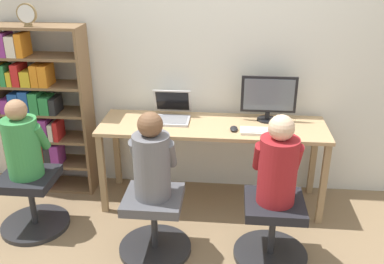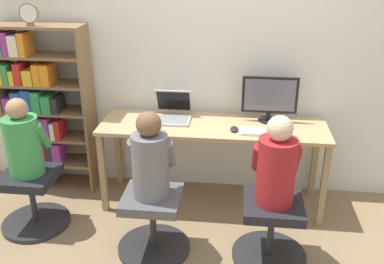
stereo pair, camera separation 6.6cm
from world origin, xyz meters
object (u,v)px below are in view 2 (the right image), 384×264
(person_at_laptop, at_px, (150,160))
(person_near_shelf, at_px, (23,142))
(person_at_monitor, at_px, (277,165))
(desktop_monitor, at_px, (270,98))
(laptop, at_px, (172,114))
(desk_clock, at_px, (29,14))
(keyboard, at_px, (267,132))
(office_chair_left, at_px, (271,230))
(office_chair_right, at_px, (153,223))
(office_chair_side, at_px, (33,199))
(bookshelf, at_px, (40,113))

(person_at_laptop, distance_m, person_near_shelf, 1.05)
(person_at_monitor, bearing_deg, desktop_monitor, 91.18)
(laptop, height_order, desk_clock, desk_clock)
(keyboard, height_order, office_chair_left, keyboard)
(desktop_monitor, xyz_separation_m, person_at_monitor, (0.02, -0.84, -0.19))
(office_chair_left, distance_m, office_chair_right, 0.86)
(office_chair_right, bearing_deg, desk_clock, 145.43)
(desktop_monitor, xyz_separation_m, person_at_laptop, (-0.84, -0.85, -0.19))
(keyboard, bearing_deg, office_chair_right, -144.62)
(desk_clock, bearing_deg, office_chair_left, -21.02)
(keyboard, distance_m, office_chair_left, 0.78)
(office_chair_left, xyz_separation_m, office_chair_right, (-0.86, -0.01, 0.00))
(keyboard, relative_size, person_at_monitor, 0.65)
(keyboard, xyz_separation_m, office_chair_left, (0.04, -0.58, -0.52))
(keyboard, height_order, desk_clock, desk_clock)
(laptop, distance_m, person_at_monitor, 1.15)
(keyboard, xyz_separation_m, office_chair_right, (-0.82, -0.58, -0.52))
(laptop, relative_size, keyboard, 0.82)
(person_at_monitor, bearing_deg, desk_clock, 159.10)
(keyboard, bearing_deg, office_chair_left, -86.15)
(office_chair_right, distance_m, person_at_laptop, 0.52)
(office_chair_right, xyz_separation_m, person_near_shelf, (-1.03, 0.21, 0.51))
(desk_clock, bearing_deg, keyboard, -5.44)
(office_chair_side, bearing_deg, office_chair_right, -11.22)
(person_at_laptop, distance_m, bookshelf, 1.44)
(laptop, height_order, office_chair_side, laptop)
(desk_clock, bearing_deg, desktop_monitor, 2.49)
(laptop, bearing_deg, person_at_laptop, -91.57)
(keyboard, height_order, office_chair_right, keyboard)
(desktop_monitor, relative_size, person_at_monitor, 0.72)
(office_chair_side, height_order, person_near_shelf, person_near_shelf)
(person_at_monitor, xyz_separation_m, office_chair_side, (-1.89, 0.19, -0.52))
(office_chair_left, xyz_separation_m, office_chair_side, (-1.89, 0.20, 0.00))
(bookshelf, distance_m, desk_clock, 0.88)
(bookshelf, bearing_deg, person_at_laptop, -34.93)
(desk_clock, distance_m, person_near_shelf, 1.04)
(person_near_shelf, bearing_deg, person_at_monitor, -5.89)
(office_chair_left, relative_size, person_at_laptop, 0.86)
(person_at_monitor, height_order, bookshelf, bookshelf)
(laptop, distance_m, person_at_laptop, 0.80)
(office_chair_left, bearing_deg, bookshelf, 158.10)
(keyboard, bearing_deg, desktop_monitor, 85.48)
(office_chair_left, height_order, bookshelf, bookshelf)
(office_chair_right, distance_m, bookshelf, 1.53)
(person_at_monitor, height_order, office_chair_side, person_at_monitor)
(desktop_monitor, xyz_separation_m, desk_clock, (-1.96, -0.09, 0.67))
(person_at_monitor, relative_size, desk_clock, 3.49)
(keyboard, bearing_deg, bookshelf, 172.98)
(office_chair_side, bearing_deg, person_near_shelf, 90.00)
(keyboard, bearing_deg, laptop, 164.52)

